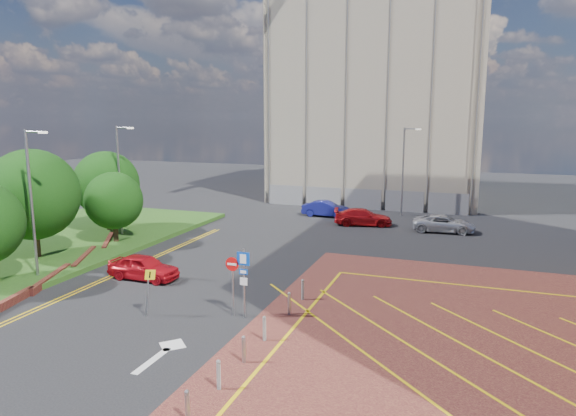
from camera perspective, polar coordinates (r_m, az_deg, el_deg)
The scene contains 18 objects.
ground at distance 23.21m, azimuth -7.06°, elevation -12.67°, with size 140.00×140.00×0.00m, color black.
grass_bed at distance 38.42m, azimuth -27.54°, elevation -4.30°, with size 14.00×32.00×0.30m, color #254B18.
retaining_wall at distance 31.39m, azimuth -25.12°, elevation -7.07°, with size 6.06×20.33×0.40m.
tree_b at distance 35.20m, azimuth -26.49°, elevation 1.34°, with size 5.60×5.60×6.74m.
tree_c at distance 37.66m, azimuth -18.79°, elevation 0.78°, with size 4.00×4.00×4.90m.
tree_d at distance 41.75m, azimuth -19.53°, elevation 2.54°, with size 5.00×5.00×6.08m.
lamp_left_near at distance 30.88m, azimuth -26.56°, elevation 1.05°, with size 1.53×0.16×8.00m.
lamp_left_far at distance 39.59m, azimuth -18.17°, elevation 3.39°, with size 1.53×0.16×8.00m.
lamp_back at distance 47.62m, azimuth 12.75°, elevation 4.34°, with size 1.53×0.16×8.00m.
sign_cluster at distance 23.24m, azimuth -5.41°, elevation -7.47°, with size 1.17×0.12×3.20m.
warning_sign at distance 24.15m, azimuth -15.26°, elevation -8.42°, with size 0.59×0.38×2.25m.
bollard_row at distance 20.74m, azimuth -3.36°, elevation -14.07°, with size 0.14×11.14×0.90m.
construction_building at distance 59.89m, azimuth 10.50°, elevation 11.92°, with size 21.20×19.20×22.00m, color gray.
construction_fence at distance 50.46m, azimuth 9.42°, elevation 0.92°, with size 21.60×0.06×2.00m, color gray.
car_red_left at distance 29.88m, azimuth -15.75°, elevation -6.33°, with size 1.63×4.06×1.38m, color red.
car_blue_back at distance 46.68m, azimuth 4.24°, elevation -0.08°, with size 1.49×4.28×1.41m, color navy.
car_red_back at distance 43.26m, azimuth 8.33°, elevation -1.00°, with size 1.94×4.77×1.38m, color red.
car_silver_back at distance 42.16m, azimuth 16.93°, elevation -1.66°, with size 2.21×4.79×1.33m, color silver.
Camera 1 is at (9.77, -19.05, 8.97)m, focal length 32.00 mm.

